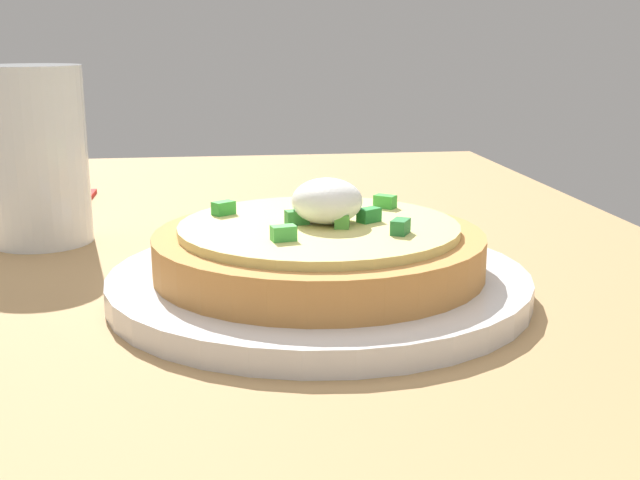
# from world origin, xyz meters

# --- Properties ---
(dining_table) EXTENTS (1.12, 0.65, 0.03)m
(dining_table) POSITION_xyz_m (0.00, 0.00, 0.02)
(dining_table) COLOR #A37E50
(dining_table) RESTS_ON ground
(plate) EXTENTS (0.24, 0.24, 0.01)m
(plate) POSITION_xyz_m (-0.00, -0.05, 0.04)
(plate) COLOR silver
(plate) RESTS_ON dining_table
(pizza) EXTENTS (0.19, 0.19, 0.05)m
(pizza) POSITION_xyz_m (-0.00, -0.05, 0.06)
(pizza) COLOR #C38545
(pizza) RESTS_ON plate
(cup_near) EXTENTS (0.07, 0.07, 0.13)m
(cup_near) POSITION_xyz_m (0.15, 0.13, 0.09)
(cup_near) COLOR silver
(cup_near) RESTS_ON dining_table
(fork) EXTENTS (0.09, 0.08, 0.01)m
(fork) POSITION_xyz_m (0.22, -0.11, 0.04)
(fork) COLOR #B7B7BC
(fork) RESTS_ON dining_table
(napkin) EXTENTS (0.11, 0.11, 0.00)m
(napkin) POSITION_xyz_m (0.28, 0.17, 0.03)
(napkin) COLOR red
(napkin) RESTS_ON dining_table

